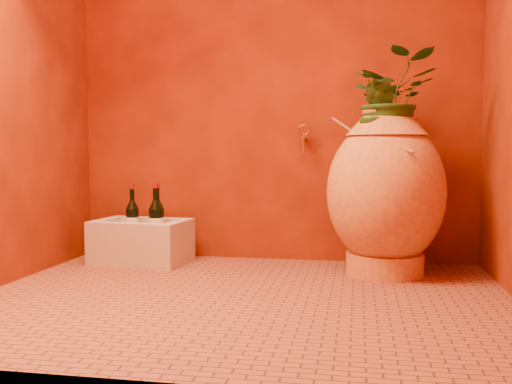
% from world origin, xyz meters
% --- Properties ---
extents(floor, '(2.50, 2.50, 0.00)m').
position_xyz_m(floor, '(0.00, 0.00, 0.00)').
color(floor, brown).
rests_on(floor, ground).
extents(wall_back, '(2.50, 0.02, 2.50)m').
position_xyz_m(wall_back, '(0.00, 1.00, 1.25)').
color(wall_back, '#511804').
rests_on(wall_back, ground).
extents(amphora, '(0.73, 0.73, 0.93)m').
position_xyz_m(amphora, '(0.68, 0.65, 0.46)').
color(amphora, gold).
rests_on(amphora, floor).
extents(stone_basin, '(0.59, 0.43, 0.26)m').
position_xyz_m(stone_basin, '(-0.78, 0.73, 0.13)').
color(stone_basin, beige).
rests_on(stone_basin, floor).
extents(wine_bottle_a, '(0.08, 0.08, 0.33)m').
position_xyz_m(wine_bottle_a, '(-0.84, 0.75, 0.26)').
color(wine_bottle_a, black).
rests_on(wine_bottle_a, stone_basin).
extents(wine_bottle_b, '(0.08, 0.08, 0.35)m').
position_xyz_m(wine_bottle_b, '(-0.68, 0.74, 0.27)').
color(wine_bottle_b, black).
rests_on(wine_bottle_b, stone_basin).
extents(wine_bottle_c, '(0.08, 0.08, 0.35)m').
position_xyz_m(wine_bottle_c, '(-0.68, 0.71, 0.27)').
color(wine_bottle_c, black).
rests_on(wine_bottle_c, stone_basin).
extents(wall_tap, '(0.07, 0.16, 0.17)m').
position_xyz_m(wall_tap, '(0.20, 0.91, 0.77)').
color(wall_tap, '#995F23').
rests_on(wall_tap, wall_back).
extents(plant_main, '(0.51, 0.46, 0.51)m').
position_xyz_m(plant_main, '(0.71, 0.66, 0.97)').
color(plant_main, '#1B4518').
rests_on(plant_main, amphora).
extents(plant_side, '(0.25, 0.24, 0.35)m').
position_xyz_m(plant_side, '(0.62, 0.57, 0.89)').
color(plant_side, '#1B4518').
rests_on(plant_side, amphora).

